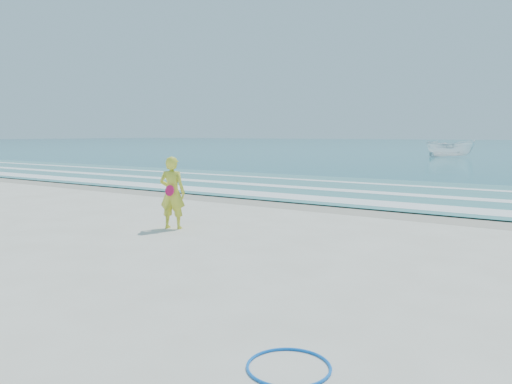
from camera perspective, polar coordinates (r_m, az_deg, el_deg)
The scene contains 9 objects.
ground at distance 9.02m, azimuth -16.56°, elevation -8.64°, with size 400.00×400.00×0.00m, color silver.
wet_sand at distance 16.20m, azimuth 8.55°, elevation -1.70°, with size 400.00×2.40×0.00m, color #B2A893.
shallow at distance 20.81m, azimuth 14.35°, elevation 0.13°, with size 400.00×10.00×0.01m, color #59B7AD.
foam_near at distance 17.37m, azimuth 10.35°, elevation -1.00°, with size 400.00×1.40×0.01m, color white.
foam_mid at distance 20.06m, azimuth 13.60°, elevation -0.06°, with size 400.00×0.90×0.01m, color white.
foam_far at distance 23.17m, azimuth 16.37°, elevation 0.74°, with size 400.00×0.60×0.01m, color white.
hoop at distance 5.31m, azimuth 3.76°, elevation -19.30°, with size 0.86×0.86×0.03m, color blue.
boat at distance 52.44m, azimuth 21.34°, elevation 4.65°, with size 1.67×4.45×1.72m, color white.
woman at distance 12.46m, azimuth -9.54°, elevation -0.08°, with size 0.76×0.62×1.79m.
Camera 1 is at (6.71, -5.56, 2.34)m, focal length 35.00 mm.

